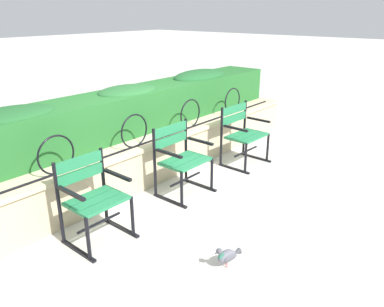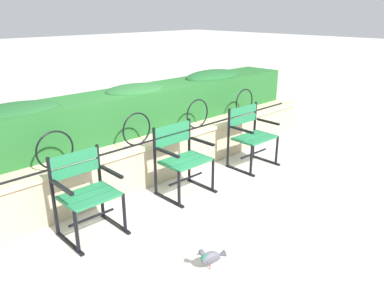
{
  "view_description": "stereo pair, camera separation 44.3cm",
  "coord_description": "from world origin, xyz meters",
  "views": [
    {
      "loc": [
        -3.28,
        -2.69,
        2.16
      ],
      "look_at": [
        0.0,
        0.03,
        0.55
      ],
      "focal_mm": 35.71,
      "sensor_mm": 36.0,
      "label": 1
    },
    {
      "loc": [
        -2.98,
        -3.01,
        2.16
      ],
      "look_at": [
        0.0,
        0.03,
        0.55
      ],
      "focal_mm": 35.71,
      "sensor_mm": 36.0,
      "label": 2
    }
  ],
  "objects": [
    {
      "name": "pigeon_near_chairs",
      "position": [
        -0.88,
        -1.11,
        0.11
      ],
      "size": [
        0.29,
        0.14,
        0.22
      ],
      "color": "#5B5B66",
      "rests_on": "ground"
    },
    {
      "name": "stone_wall",
      "position": [
        0.0,
        0.74,
        0.29
      ],
      "size": [
        6.27,
        0.41,
        0.57
      ],
      "color": "tan",
      "rests_on": "ground"
    },
    {
      "name": "park_chair_right",
      "position": [
        1.3,
        0.15,
        0.47
      ],
      "size": [
        0.65,
        0.54,
        0.87
      ],
      "color": "#237547",
      "rests_on": "ground"
    },
    {
      "name": "park_chair_centre",
      "position": [
        -0.02,
        0.19,
        0.47
      ],
      "size": [
        0.61,
        0.53,
        0.87
      ],
      "color": "#237547",
      "rests_on": "ground"
    },
    {
      "name": "ground_plane",
      "position": [
        0.0,
        0.0,
        0.0
      ],
      "size": [
        60.0,
        60.0,
        0.0
      ],
      "primitive_type": "plane",
      "color": "#BCB7AD"
    },
    {
      "name": "park_chair_left",
      "position": [
        -1.35,
        0.18,
        0.46
      ],
      "size": [
        0.57,
        0.53,
        0.85
      ],
      "color": "#237547",
      "rests_on": "ground"
    },
    {
      "name": "hedge_row",
      "position": [
        0.05,
        1.26,
        0.88
      ],
      "size": [
        6.15,
        0.69,
        0.66
      ],
      "color": "#236028",
      "rests_on": "stone_wall"
    },
    {
      "name": "iron_arch_fence",
      "position": [
        -0.28,
        0.67,
        0.75
      ],
      "size": [
        5.75,
        0.02,
        0.42
      ],
      "color": "black",
      "rests_on": "stone_wall"
    }
  ]
}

